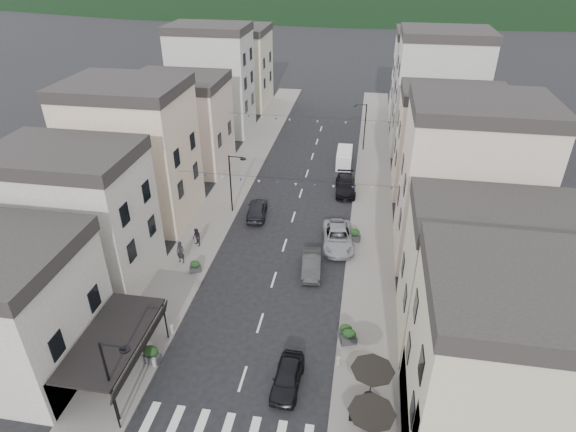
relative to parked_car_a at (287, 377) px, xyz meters
name	(u,v)px	position (x,y,z in m)	size (l,w,h in m)	color
sidewalk_left	(235,183)	(-10.30, 26.00, -0.62)	(4.00, 76.00, 0.12)	slate
sidewalk_right	(373,194)	(4.70, 26.00, -0.62)	(4.00, 76.00, 0.12)	slate
bistro_building	(518,379)	(11.70, -2.00, 4.32)	(10.00, 8.00, 10.00)	beige
boutique_awning	(116,339)	(-10.05, -1.00, 2.43)	(3.77, 7.50, 3.28)	black
buildings_row_left	(186,110)	(-17.30, 31.75, 5.44)	(10.20, 54.16, 14.00)	#ADA99E
buildings_row_right	(446,126)	(11.70, 30.59, 5.64)	(10.20, 54.16, 14.50)	beige
cafe_terrace	(371,416)	(4.90, -3.20, 1.67)	(2.50, 8.10, 2.53)	black
streetlamp_left_near	(112,375)	(-8.62, -4.00, 3.02)	(1.70, 0.56, 6.00)	black
streetlamp_left_far	(233,178)	(-8.62, 20.00, 3.02)	(1.70, 0.56, 6.00)	black
streetlamp_right_far	(363,122)	(3.02, 38.00, 3.02)	(1.70, 0.56, 6.00)	black
bollards	(240,380)	(-2.80, -0.50, -0.26)	(11.66, 10.26, 0.60)	gray
bunting_near	(286,183)	(-2.80, 16.00, 4.97)	(19.00, 0.28, 0.62)	black
bunting_far	(310,120)	(-2.80, 32.00, 4.97)	(19.00, 0.28, 0.62)	black
parked_car_a	(287,377)	(0.00, 0.00, 0.00)	(1.61, 4.01, 1.37)	black
parked_car_b	(311,264)	(0.00, 11.60, 0.02)	(1.48, 4.24, 1.40)	#2F2F31
parked_car_c	(338,237)	(1.79, 15.84, 0.10)	(2.60, 5.64, 1.57)	#95969D
parked_car_d	(345,185)	(1.80, 26.15, 0.06)	(2.08, 5.12, 1.49)	black
parked_car_e	(257,210)	(-6.31, 19.54, 0.07)	(1.78, 4.42, 1.50)	black
delivery_van	(344,157)	(1.20, 33.11, 0.34)	(1.78, 4.37, 2.08)	white
pedestrian_a	(181,252)	(-10.76, 10.93, 0.42)	(0.72, 0.47, 1.97)	black
pedestrian_b	(197,237)	(-10.28, 13.52, 0.28)	(0.82, 0.64, 1.69)	black
planter_la	(151,354)	(-8.80, 0.32, 0.06)	(1.21, 0.77, 1.28)	#323234
planter_lb	(195,266)	(-9.21, 9.90, -0.07)	(1.02, 0.76, 1.02)	#2B2B2D
planter_ra	(349,336)	(3.43, 4.00, 0.01)	(1.18, 0.89, 1.18)	#313134
planter_rb	(346,331)	(3.20, 4.51, -0.04)	(1.10, 0.87, 1.08)	#323234
planter_rc	(354,235)	(3.20, 16.62, 0.01)	(1.15, 0.78, 1.18)	#2E2E30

